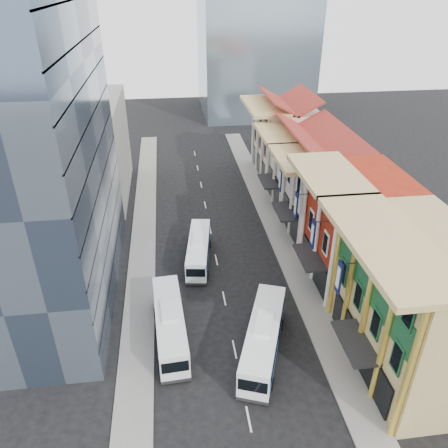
{
  "coord_description": "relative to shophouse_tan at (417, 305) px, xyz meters",
  "views": [
    {
      "loc": [
        -4.52,
        -19.48,
        28.55
      ],
      "look_at": [
        1.02,
        22.94,
        4.16
      ],
      "focal_mm": 35.0,
      "sensor_mm": 36.0,
      "label": 1
    }
  ],
  "objects": [
    {
      "name": "shophouse_cream_mid",
      "position": [
        0.0,
        30.5,
        -1.0
      ],
      "size": [
        8.0,
        9.0,
        10.0
      ],
      "primitive_type": "cube",
      "color": "beige",
      "rests_on": "ground"
    },
    {
      "name": "bus_right",
      "position": [
        -11.65,
        2.31,
        -4.23
      ],
      "size": [
        6.25,
        11.26,
        3.54
      ],
      "primitive_type": null,
      "rotation": [
        0.0,
        0.0,
        -0.35
      ],
      "color": "white",
      "rests_on": "ground"
    },
    {
      "name": "shophouse_tan",
      "position": [
        0.0,
        0.0,
        0.0
      ],
      "size": [
        8.0,
        14.0,
        12.0
      ],
      "primitive_type": "cube",
      "color": "tan",
      "rests_on": "ground"
    },
    {
      "name": "sidewalk_right",
      "position": [
        -5.5,
        17.0,
        -5.92
      ],
      "size": [
        3.0,
        90.0,
        0.15
      ],
      "primitive_type": "cube",
      "color": "slate",
      "rests_on": "ground"
    },
    {
      "name": "shophouse_cream_near",
      "position": [
        0.0,
        21.5,
        -1.0
      ],
      "size": [
        8.0,
        9.0,
        10.0
      ],
      "primitive_type": "cube",
      "color": "beige",
      "rests_on": "ground"
    },
    {
      "name": "ground",
      "position": [
        -14.0,
        -5.0,
        -6.0
      ],
      "size": [
        200.0,
        200.0,
        0.0
      ],
      "primitive_type": "plane",
      "color": "black",
      "rests_on": "ground"
    },
    {
      "name": "sidewalk_left",
      "position": [
        -22.5,
        17.0,
        -5.92
      ],
      "size": [
        3.0,
        90.0,
        0.15
      ],
      "primitive_type": "cube",
      "color": "slate",
      "rests_on": "ground"
    },
    {
      "name": "shophouse_cream_far",
      "position": [
        0.0,
        41.0,
        -0.5
      ],
      "size": [
        8.0,
        12.0,
        11.0
      ],
      "primitive_type": "cube",
      "color": "beige",
      "rests_on": "ground"
    },
    {
      "name": "office_tower",
      "position": [
        -31.0,
        14.0,
        9.0
      ],
      "size": [
        12.0,
        26.0,
        30.0
      ],
      "primitive_type": "cube",
      "color": "#425169",
      "rests_on": "ground"
    },
    {
      "name": "office_block_far",
      "position": [
        -30.0,
        37.0,
        1.0
      ],
      "size": [
        10.0,
        18.0,
        14.0
      ],
      "primitive_type": "cube",
      "color": "gray",
      "rests_on": "ground"
    },
    {
      "name": "shophouse_red",
      "position": [
        0.0,
        12.0,
        0.0
      ],
      "size": [
        8.0,
        10.0,
        12.0
      ],
      "primitive_type": "cube",
      "color": "maroon",
      "rests_on": "ground"
    },
    {
      "name": "bus_left_near",
      "position": [
        -19.5,
        5.09,
        -4.29
      ],
      "size": [
        3.12,
        10.8,
        3.42
      ],
      "primitive_type": null,
      "rotation": [
        0.0,
        0.0,
        0.06
      ],
      "color": "silver",
      "rests_on": "ground"
    },
    {
      "name": "bus_left_far",
      "position": [
        -16.0,
        17.03,
        -4.43
      ],
      "size": [
        3.65,
        10.01,
        3.14
      ],
      "primitive_type": null,
      "rotation": [
        0.0,
        0.0,
        -0.14
      ],
      "color": "white",
      "rests_on": "ground"
    }
  ]
}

